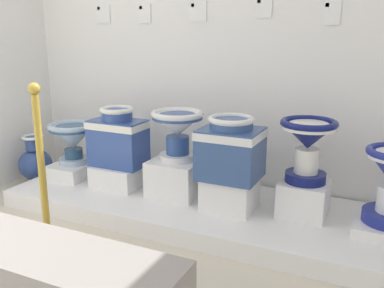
{
  "coord_description": "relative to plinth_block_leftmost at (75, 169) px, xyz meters",
  "views": [
    {
      "loc": [
        2.86,
        -0.4,
        1.25
      ],
      "look_at": [
        1.66,
        2.11,
        0.51
      ],
      "focal_mm": 40.55,
      "sensor_mm": 36.0,
      "label": 1
    }
  ],
  "objects": [
    {
      "name": "stanchion_post_near_left",
      "position": [
        0.53,
        -0.87,
        0.12
      ],
      "size": [
        0.25,
        0.25,
        0.98
      ],
      "color": "gold",
      "rests_on": "ground_plane"
    },
    {
      "name": "info_placard_fifth",
      "position": [
        1.82,
        0.42,
        1.18
      ],
      "size": [
        0.11,
        0.01,
        0.15
      ],
      "color": "white"
    },
    {
      "name": "plinth_block_slender_white",
      "position": [
        0.92,
        0.01,
        0.07
      ],
      "size": [
        0.35,
        0.37,
        0.25
      ],
      "primitive_type": "cube",
      "color": "white",
      "rests_on": "display_platform"
    },
    {
      "name": "display_platform",
      "position": [
        1.13,
        -0.05,
        -0.11
      ],
      "size": [
        2.74,
        0.91,
        0.12
      ],
      "primitive_type": "cube",
      "color": "white",
      "rests_on": "ground_plane"
    },
    {
      "name": "info_placard_second",
      "position": [
        0.43,
        0.42,
        1.2
      ],
      "size": [
        0.11,
        0.01,
        0.15
      ],
      "color": "white"
    },
    {
      "name": "antique_toilet_pale_glazed",
      "position": [
        0.45,
        -0.03,
        0.32
      ],
      "size": [
        0.41,
        0.25,
        0.43
      ],
      "color": "#304C97",
      "rests_on": "plinth_block_pale_glazed"
    },
    {
      "name": "antique_toilet_central_ornate",
      "position": [
        1.8,
        0.03,
        0.43
      ],
      "size": [
        0.35,
        0.35,
        0.39
      ],
      "color": "navy",
      "rests_on": "plinth_block_central_ornate"
    },
    {
      "name": "antique_toilet_slender_white",
      "position": [
        0.92,
        0.01,
        0.43
      ],
      "size": [
        0.36,
        0.36,
        0.34
      ],
      "color": "white",
      "rests_on": "plinth_block_slender_white"
    },
    {
      "name": "wall_back",
      "position": [
        1.13,
        0.46,
        1.26
      ],
      "size": [
        3.66,
        0.06,
        2.86
      ],
      "primitive_type": "cube",
      "color": "white",
      "rests_on": "ground_plane"
    },
    {
      "name": "plinth_block_broad_patterned",
      "position": [
        1.35,
        -0.09,
        0.06
      ],
      "size": [
        0.32,
        0.28,
        0.21
      ],
      "primitive_type": "cube",
      "color": "white",
      "rests_on": "display_platform"
    },
    {
      "name": "info_placard_third",
      "position": [
        0.88,
        0.42,
        1.21
      ],
      "size": [
        0.13,
        0.01,
        0.14
      ],
      "color": "white"
    },
    {
      "name": "antique_toilet_leftmost",
      "position": [
        0.0,
        0.0,
        0.27
      ],
      "size": [
        0.37,
        0.37,
        0.32
      ],
      "color": "#A7C0DA",
      "rests_on": "plinth_block_leftmost"
    },
    {
      "name": "info_placard_fourth",
      "position": [
        1.37,
        0.42,
        1.22
      ],
      "size": [
        0.11,
        0.01,
        0.14
      ],
      "color": "white"
    },
    {
      "name": "decorative_vase_spare",
      "position": [
        -0.4,
        -0.02,
        0.01
      ],
      "size": [
        0.27,
        0.27,
        0.41
      ],
      "color": "white",
      "rests_on": "ground_plane"
    },
    {
      "name": "antique_toilet_broad_patterned",
      "position": [
        1.35,
        -0.09,
        0.37
      ],
      "size": [
        0.38,
        0.33,
        0.4
      ],
      "color": "#35528A",
      "rests_on": "plinth_block_broad_patterned"
    },
    {
      "name": "info_placard_first",
      "position": [
        0.04,
        0.42,
        1.2
      ],
      "size": [
        0.13,
        0.01,
        0.14
      ],
      "color": "white"
    },
    {
      "name": "plinth_block_leftmost",
      "position": [
        0.0,
        0.0,
        0.0
      ],
      "size": [
        0.3,
        0.39,
        0.1
      ],
      "primitive_type": "cube",
      "color": "white",
      "rests_on": "display_platform"
    },
    {
      "name": "plinth_block_central_ornate",
      "position": [
        1.8,
        0.03,
        0.06
      ],
      "size": [
        0.29,
        0.3,
        0.22
      ],
      "primitive_type": "cube",
      "color": "white",
      "rests_on": "display_platform"
    },
    {
      "name": "plinth_block_pale_glazed",
      "position": [
        0.45,
        -0.03,
        0.03
      ],
      "size": [
        0.35,
        0.32,
        0.16
      ],
      "primitive_type": "cube",
      "color": "white",
      "rests_on": "display_platform"
    }
  ]
}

